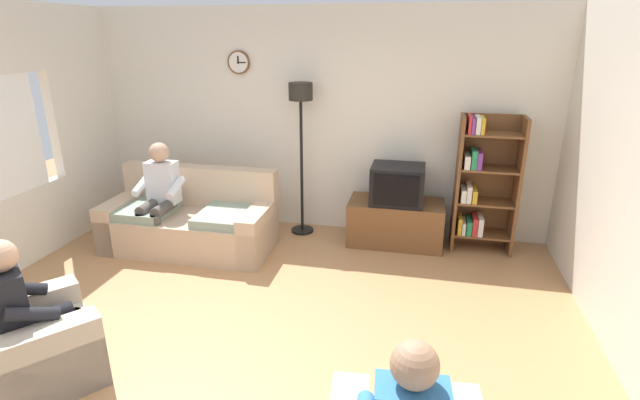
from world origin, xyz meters
The scene contains 10 objects.
ground_plane centered at (0.00, 0.00, 0.00)m, with size 12.00×12.00×0.00m, color #B27F51.
back_wall_assembly centered at (0.00, 2.66, 1.35)m, with size 6.20×0.17×2.70m.
couch centered at (-1.28, 1.62, 0.31)m, with size 1.90×0.89×0.90m.
tv_stand centered at (1.03, 2.25, 0.26)m, with size 1.10×0.56×0.52m.
tv centered at (1.03, 2.23, 0.74)m, with size 0.60×0.49×0.44m.
bookshelf centered at (1.96, 2.32, 0.78)m, with size 0.68×0.36×1.56m.
floor_lamp centered at (-0.14, 2.35, 1.45)m, with size 0.28×0.28×1.85m.
armchair_near_window centered at (-1.37, -0.76, 0.29)m, with size 1.17×1.19×0.90m.
person_on_couch centered at (-1.58, 1.51, 0.70)m, with size 0.51×0.54×1.24m.
person_in_left_armchair centered at (-1.32, -0.69, 0.60)m, with size 0.62×0.64×1.12m.
Camera 1 is at (1.28, -3.03, 2.38)m, focal length 26.60 mm.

